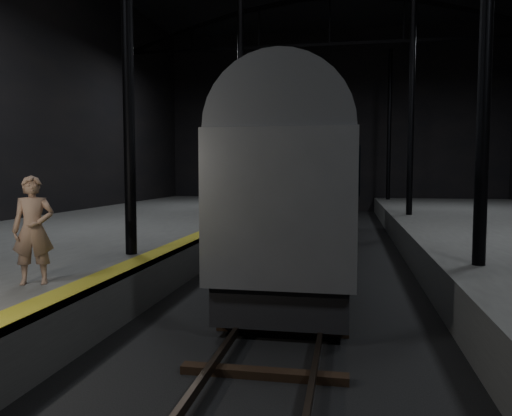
# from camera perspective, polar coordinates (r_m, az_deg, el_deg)

# --- Properties ---
(ground) EXTENTS (44.00, 44.00, 0.00)m
(ground) POSITION_cam_1_polar(r_m,az_deg,el_deg) (15.10, 5.98, -6.94)
(ground) COLOR black
(ground) RESTS_ON ground
(platform_left) EXTENTS (9.00, 43.80, 1.00)m
(platform_left) POSITION_cam_1_polar(r_m,az_deg,el_deg) (17.29, -19.70, -4.06)
(platform_left) COLOR #4C4C4A
(platform_left) RESTS_ON ground
(tactile_strip) EXTENTS (0.50, 43.80, 0.01)m
(tactile_strip) POSITION_cam_1_polar(r_m,az_deg,el_deg) (15.53, -6.05, -2.87)
(tactile_strip) COLOR olive
(tactile_strip) RESTS_ON platform_left
(track) EXTENTS (2.40, 43.00, 0.24)m
(track) POSITION_cam_1_polar(r_m,az_deg,el_deg) (15.09, 5.98, -6.68)
(track) COLOR #3F3328
(track) RESTS_ON ground
(train) EXTENTS (2.70, 18.01, 4.82)m
(train) POSITION_cam_1_polar(r_m,az_deg,el_deg) (17.05, 6.64, 3.42)
(train) COLOR #9A9DA2
(train) RESTS_ON ground
(woman) EXTENTS (0.80, 0.68, 1.85)m
(woman) POSITION_cam_1_polar(r_m,az_deg,el_deg) (9.27, -24.11, -2.32)
(woman) COLOR #9D7860
(woman) RESTS_ON platform_left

